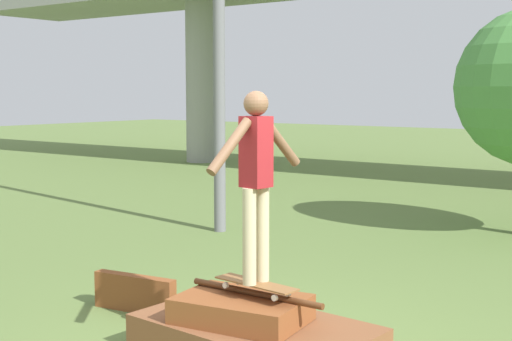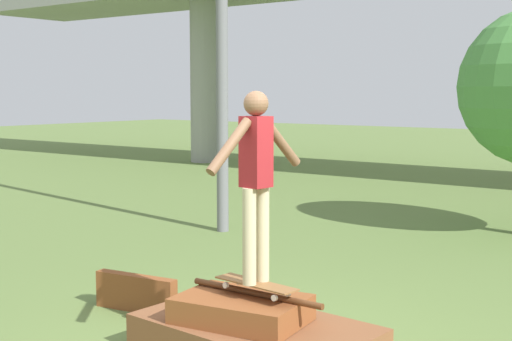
# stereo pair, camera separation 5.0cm
# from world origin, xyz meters

# --- Properties ---
(scrap_pile) EXTENTS (2.19, 1.37, 0.62)m
(scrap_pile) POSITION_xyz_m (-0.02, -0.02, 0.22)
(scrap_pile) COLOR brown
(scrap_pile) RESTS_ON ground_plane
(scrap_plank_loose) EXTENTS (1.02, 0.28, 0.40)m
(scrap_plank_loose) POSITION_xyz_m (-1.86, 0.32, 0.20)
(scrap_plank_loose) COLOR brown
(scrap_plank_loose) RESTS_ON ground_plane
(skateboard) EXTENTS (0.85, 0.29, 0.09)m
(skateboard) POSITION_xyz_m (0.05, -0.06, 0.70)
(skateboard) COLOR brown
(skateboard) RESTS_ON scrap_pile
(skater) EXTENTS (0.24, 1.15, 1.68)m
(skater) POSITION_xyz_m (0.05, -0.06, 1.69)
(skater) COLOR #C6B78E
(skater) RESTS_ON skateboard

